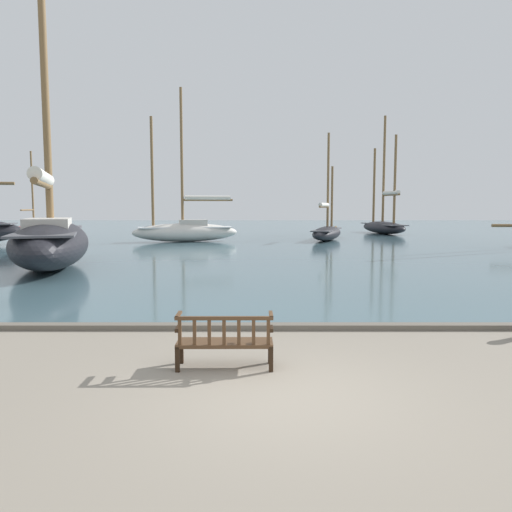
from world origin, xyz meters
name	(u,v)px	position (x,y,z in m)	size (l,w,h in m)	color
ground_plane	(285,396)	(0.00, 0.00, 0.00)	(160.00, 160.00, 0.00)	gray
harbor_water	(262,232)	(0.00, 44.00, 0.04)	(100.00, 80.00, 0.08)	#476670
quay_edge_kerb	(275,327)	(0.00, 3.85, 0.06)	(40.00, 0.30, 0.12)	#675F54
park_bench	(227,340)	(-0.90, 1.22, 0.47)	(1.60, 0.53, 0.92)	black
sailboat_nearest_starboard	(53,240)	(-9.16, 14.34, 1.26)	(6.08, 11.91, 11.64)	black
sailboat_mid_port	(386,224)	(11.68, 40.23, 0.99)	(3.59, 8.31, 10.96)	black
sailboat_mid_starboard	(188,229)	(-5.54, 29.67, 0.99)	(7.94, 3.73, 11.04)	silver
sailboat_outer_starboard	(329,231)	(5.05, 31.21, 0.76)	(3.90, 8.16, 8.11)	black
sailboat_distant_harbor	(36,227)	(-21.32, 39.95, 0.69)	(2.36, 6.45, 7.69)	maroon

